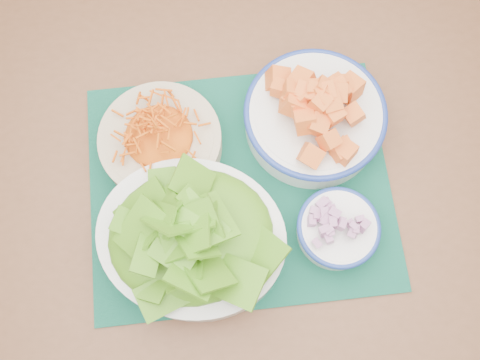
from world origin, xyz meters
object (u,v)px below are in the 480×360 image
at_px(placemat, 240,186).
at_px(lettuce_bowl, 191,236).
at_px(table, 257,171).
at_px(onion_bowl, 338,228).
at_px(carrot_bowl, 160,139).
at_px(squash_bowl, 316,112).

relative_size(placemat, lettuce_bowl, 1.41).
distance_m(table, onion_bowl, 0.23).
bearing_deg(onion_bowl, lettuce_bowl, 177.17).
bearing_deg(carrot_bowl, lettuce_bowl, -78.04).
bearing_deg(table, carrot_bowl, 175.01).
height_order(table, lettuce_bowl, lettuce_bowl).
bearing_deg(placemat, lettuce_bowl, -133.63).
height_order(table, squash_bowl, squash_bowl).
distance_m(table, lettuce_bowl, 0.26).
xyz_separation_m(table, lettuce_bowl, (-0.13, -0.14, 0.17)).
bearing_deg(lettuce_bowl, table, 67.41).
relative_size(carrot_bowl, lettuce_bowl, 0.69).
height_order(table, onion_bowl, onion_bowl).
height_order(table, carrot_bowl, carrot_bowl).
bearing_deg(onion_bowl, table, 123.39).
height_order(squash_bowl, onion_bowl, squash_bowl).
relative_size(squash_bowl, lettuce_bowl, 0.79).
xyz_separation_m(placemat, carrot_bowl, (-0.12, 0.08, 0.04)).
distance_m(squash_bowl, onion_bowl, 0.19).
height_order(placemat, carrot_bowl, carrot_bowl).
height_order(placemat, onion_bowl, onion_bowl).
xyz_separation_m(placemat, onion_bowl, (0.14, -0.10, 0.03)).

